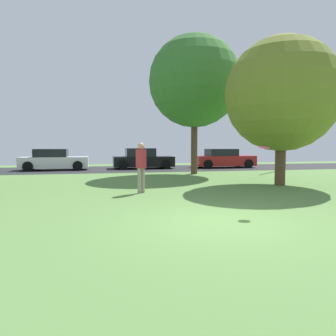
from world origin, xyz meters
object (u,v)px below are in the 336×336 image
at_px(parked_car_white, 54,160).
at_px(parked_car_red, 223,159).
at_px(oak_tree_right, 282,95).
at_px(street_lamp_post, 278,136).
at_px(maple_tree_near, 195,82).
at_px(frisbee_disc, 264,148).
at_px(parked_car_black, 143,159).
at_px(person_thrower, 141,165).

bearing_deg(parked_car_white, parked_car_red, -0.74).
relative_size(oak_tree_right, parked_car_red, 1.38).
xyz_separation_m(parked_car_white, parked_car_red, (12.10, -0.16, -0.01)).
xyz_separation_m(parked_car_white, street_lamp_post, (14.33, -3.91, 1.60)).
height_order(maple_tree_near, frisbee_disc, maple_tree_near).
relative_size(maple_tree_near, street_lamp_post, 1.77).
relative_size(maple_tree_near, parked_car_red, 1.79).
xyz_separation_m(parked_car_black, street_lamp_post, (8.29, -4.12, 1.59)).
height_order(oak_tree_right, parked_car_white, oak_tree_right).
distance_m(maple_tree_near, street_lamp_post, 6.71).
height_order(maple_tree_near, street_lamp_post, maple_tree_near).
distance_m(parked_car_white, parked_car_black, 6.05).
relative_size(parked_car_white, parked_car_red, 0.99).
height_order(frisbee_disc, street_lamp_post, street_lamp_post).
bearing_deg(parked_car_red, parked_car_white, 179.26).
distance_m(maple_tree_near, frisbee_disc, 11.30).
xyz_separation_m(oak_tree_right, parked_car_black, (-4.43, 10.71, -3.12)).
height_order(oak_tree_right, person_thrower, oak_tree_right).
bearing_deg(frisbee_disc, street_lamp_post, 57.51).
bearing_deg(street_lamp_post, parked_car_red, 120.75).
distance_m(person_thrower, parked_car_black, 11.80).
height_order(person_thrower, frisbee_disc, person_thrower).
xyz_separation_m(frisbee_disc, parked_car_red, (5.03, 15.16, -0.99)).
bearing_deg(person_thrower, parked_car_black, 137.75).
relative_size(maple_tree_near, oak_tree_right, 1.30).
height_order(frisbee_disc, parked_car_red, frisbee_disc).
xyz_separation_m(maple_tree_near, frisbee_disc, (-1.36, -10.59, -3.70)).
bearing_deg(street_lamp_post, maple_tree_near, -172.13).
relative_size(oak_tree_right, parked_car_black, 1.44).
relative_size(person_thrower, parked_car_red, 0.40).
bearing_deg(parked_car_white, street_lamp_post, -15.25).
xyz_separation_m(oak_tree_right, person_thrower, (-6.03, -0.98, -2.79)).
distance_m(maple_tree_near, person_thrower, 8.97).
distance_m(parked_car_white, street_lamp_post, 14.94).
bearing_deg(maple_tree_near, parked_car_red, 51.22).
bearing_deg(oak_tree_right, frisbee_disc, -125.29).
bearing_deg(street_lamp_post, person_thrower, -142.56).
bearing_deg(street_lamp_post, oak_tree_right, -120.32).
bearing_deg(maple_tree_near, frisbee_disc, -97.31).
bearing_deg(person_thrower, parked_car_red, 111.50).
distance_m(maple_tree_near, parked_car_red, 7.50).
height_order(parked_car_black, street_lamp_post, street_lamp_post).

